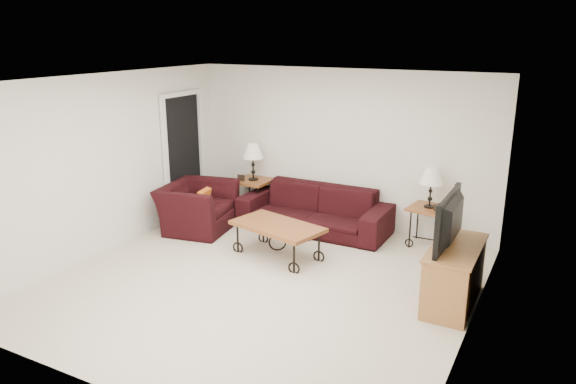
% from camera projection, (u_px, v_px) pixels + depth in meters
% --- Properties ---
extents(ground, '(5.00, 5.00, 0.00)m').
position_uv_depth(ground, '(262.00, 282.00, 6.87)').
color(ground, beige).
rests_on(ground, ground).
extents(wall_back, '(5.00, 0.02, 2.50)m').
position_uv_depth(wall_back, '(341.00, 149.00, 8.64)').
color(wall_back, white).
rests_on(wall_back, ground).
extents(wall_front, '(5.00, 0.02, 2.50)m').
position_uv_depth(wall_front, '(103.00, 261.00, 4.39)').
color(wall_front, white).
rests_on(wall_front, ground).
extents(wall_left, '(0.02, 5.00, 2.50)m').
position_uv_depth(wall_left, '(107.00, 164.00, 7.63)').
color(wall_left, white).
rests_on(wall_left, ground).
extents(wall_right, '(0.02, 5.00, 2.50)m').
position_uv_depth(wall_right, '(478.00, 218.00, 5.39)').
color(wall_right, white).
rests_on(wall_right, ground).
extents(ceiling, '(5.00, 5.00, 0.00)m').
position_uv_depth(ceiling, '(259.00, 80.00, 6.16)').
color(ceiling, white).
rests_on(ceiling, wall_back).
extents(doorway, '(0.08, 0.94, 2.04)m').
position_uv_depth(doorway, '(184.00, 157.00, 9.08)').
color(doorway, black).
rests_on(doorway, ground).
extents(sofa, '(2.37, 0.93, 0.69)m').
position_uv_depth(sofa, '(314.00, 209.00, 8.58)').
color(sofa, black).
rests_on(sofa, ground).
extents(side_table_left, '(0.58, 0.58, 0.63)m').
position_uv_depth(side_table_left, '(254.00, 198.00, 9.30)').
color(side_table_left, '#995327').
rests_on(side_table_left, ground).
extents(side_table_right, '(0.61, 0.61, 0.59)m').
position_uv_depth(side_table_right, '(428.00, 226.00, 7.97)').
color(side_table_right, '#995327').
rests_on(side_table_right, ground).
extents(lamp_left, '(0.36, 0.36, 0.63)m').
position_uv_depth(lamp_left, '(253.00, 162.00, 9.12)').
color(lamp_left, black).
rests_on(lamp_left, side_table_left).
extents(lamp_right, '(0.38, 0.38, 0.59)m').
position_uv_depth(lamp_right, '(431.00, 188.00, 7.80)').
color(lamp_right, black).
rests_on(lamp_right, side_table_right).
extents(photo_frame_left, '(0.13, 0.04, 0.10)m').
position_uv_depth(photo_frame_left, '(241.00, 178.00, 9.13)').
color(photo_frame_left, black).
rests_on(photo_frame_left, side_table_left).
extents(photo_frame_right, '(0.12, 0.06, 0.10)m').
position_uv_depth(photo_frame_right, '(437.00, 208.00, 7.68)').
color(photo_frame_right, black).
rests_on(photo_frame_right, side_table_right).
extents(coffee_table, '(1.39, 0.97, 0.47)m').
position_uv_depth(coffee_table, '(277.00, 240.00, 7.59)').
color(coffee_table, '#995327').
rests_on(coffee_table, ground).
extents(armchair, '(1.16, 1.28, 0.74)m').
position_uv_depth(armchair, '(198.00, 207.00, 8.61)').
color(armchair, black).
rests_on(armchair, ground).
extents(throw_pillow, '(0.14, 0.34, 0.33)m').
position_uv_depth(throw_pillow, '(203.00, 200.00, 8.46)').
color(throw_pillow, '#D15B1A').
rests_on(throw_pillow, armchair).
extents(tv_stand, '(0.49, 1.17, 0.70)m').
position_uv_depth(tv_stand, '(454.00, 275.00, 6.24)').
color(tv_stand, '#AE7040').
rests_on(tv_stand, ground).
extents(television, '(0.14, 1.05, 0.61)m').
position_uv_depth(television, '(457.00, 221.00, 6.06)').
color(television, black).
rests_on(television, tv_stand).
extents(backpack, '(0.31, 0.24, 0.40)m').
position_uv_depth(backpack, '(373.00, 232.00, 8.03)').
color(backpack, black).
rests_on(backpack, ground).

